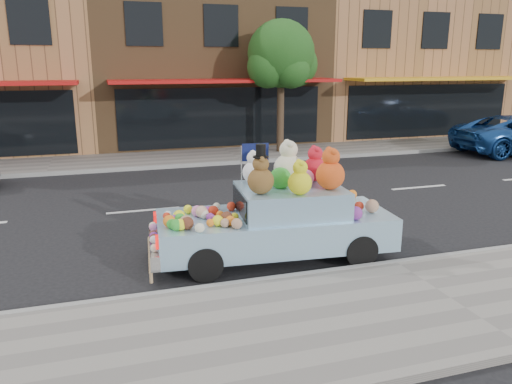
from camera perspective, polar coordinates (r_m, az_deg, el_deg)
name	(u,v)px	position (r m, az deg, el deg)	size (l,w,h in m)	color
ground	(293,198)	(13.63, 4.24, -0.70)	(120.00, 120.00, 0.00)	black
near_sidewalk	(450,301)	(8.30, 21.31, -11.56)	(60.00, 3.00, 0.12)	gray
far_sidewalk	(232,155)	(19.66, -2.74, 4.22)	(60.00, 3.00, 0.12)	gray
near_kerb	(395,264)	(9.39, 15.63, -7.95)	(60.00, 0.12, 0.13)	gray
far_kerb	(243,162)	(18.23, -1.54, 3.44)	(60.00, 0.12, 0.13)	gray
storefront_mid	(202,61)	(24.68, -6.20, 14.61)	(10.00, 9.80, 7.30)	brown
storefront_right	(386,62)	(28.40, 14.65, 14.22)	(10.00, 9.80, 7.30)	#A56E45
street_tree	(281,60)	(20.00, 2.91, 14.86)	(3.00, 2.70, 5.22)	#38281C
art_car	(277,216)	(9.29, 2.41, -2.81)	(4.62, 2.12, 2.23)	black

